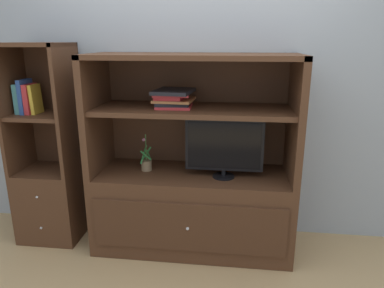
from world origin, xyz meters
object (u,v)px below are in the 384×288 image
object	(u,v)px
upright_book_row	(28,98)
magazine_stack	(173,98)
bookshelf_tall	(51,177)
tv_monitor	(224,147)
potted_plant	(146,164)
media_console	(193,189)

from	to	relation	value
upright_book_row	magazine_stack	bearing A→B (deg)	-0.03
bookshelf_tall	tv_monitor	bearing A→B (deg)	-2.89
bookshelf_tall	upright_book_row	distance (m)	0.67
tv_monitor	upright_book_row	distance (m)	1.59
potted_plant	upright_book_row	world-z (taller)	upright_book_row
tv_monitor	bookshelf_tall	world-z (taller)	bookshelf_tall
potted_plant	magazine_stack	xyz separation A→B (m)	(0.23, -0.01, 0.53)
potted_plant	bookshelf_tall	size ratio (longest dim) A/B	0.18
tv_monitor	potted_plant	bearing A→B (deg)	173.03
tv_monitor	upright_book_row	size ratio (longest dim) A/B	2.17
tv_monitor	magazine_stack	xyz separation A→B (m)	(-0.39, 0.06, 0.35)
potted_plant	upright_book_row	xyz separation A→B (m)	(-0.94, -0.01, 0.51)
media_console	magazine_stack	size ratio (longest dim) A/B	4.54
magazine_stack	upright_book_row	bearing A→B (deg)	179.97
potted_plant	media_console	bearing A→B (deg)	-0.87
bookshelf_tall	media_console	bearing A→B (deg)	-0.14
upright_book_row	tv_monitor	bearing A→B (deg)	-2.34
tv_monitor	bookshelf_tall	bearing A→B (deg)	177.11
media_console	upright_book_row	world-z (taller)	media_console
tv_monitor	potted_plant	xyz separation A→B (m)	(-0.62, 0.08, -0.18)
media_console	tv_monitor	bearing A→B (deg)	-16.04
media_console	potted_plant	bearing A→B (deg)	179.13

